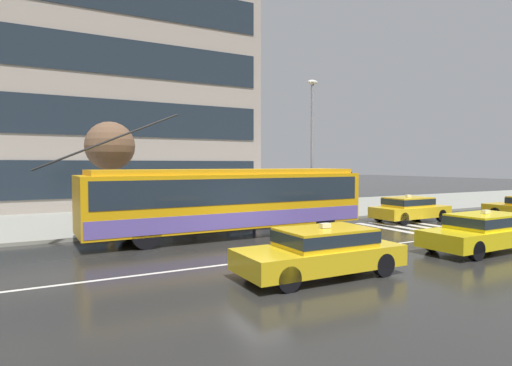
% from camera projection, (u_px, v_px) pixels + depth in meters
% --- Properties ---
extents(ground_plane, '(160.00, 160.00, 0.00)m').
position_uv_depth(ground_plane, '(265.00, 251.00, 14.40)').
color(ground_plane, '#262625').
extents(sidewalk_slab, '(80.00, 10.00, 0.14)m').
position_uv_depth(sidewalk_slab, '(176.00, 217.00, 23.15)').
color(sidewalk_slab, gray).
rests_on(sidewalk_slab, ground_plane).
extents(crosswalk_stripe_edge_near, '(0.44, 4.40, 0.01)m').
position_uv_depth(crosswalk_stripe_edge_near, '(391.00, 229.00, 19.21)').
color(crosswalk_stripe_edge_near, beige).
rests_on(crosswalk_stripe_edge_near, ground_plane).
extents(crosswalk_stripe_inner_a, '(0.44, 4.40, 0.01)m').
position_uv_depth(crosswalk_stripe_inner_a, '(405.00, 228.00, 19.64)').
color(crosswalk_stripe_inner_a, beige).
rests_on(crosswalk_stripe_inner_a, ground_plane).
extents(crosswalk_stripe_center, '(0.44, 4.40, 0.01)m').
position_uv_depth(crosswalk_stripe_center, '(418.00, 226.00, 20.07)').
color(crosswalk_stripe_center, beige).
rests_on(crosswalk_stripe_center, ground_plane).
extents(crosswalk_stripe_inner_b, '(0.44, 4.40, 0.01)m').
position_uv_depth(crosswalk_stripe_inner_b, '(431.00, 225.00, 20.49)').
color(crosswalk_stripe_inner_b, beige).
rests_on(crosswalk_stripe_inner_b, ground_plane).
extents(lane_centre_line, '(72.00, 0.14, 0.01)m').
position_uv_depth(lane_centre_line, '(284.00, 257.00, 13.34)').
color(lane_centre_line, silver).
rests_on(lane_centre_line, ground_plane).
extents(trolleybus, '(13.18, 2.69, 4.85)m').
position_uv_depth(trolleybus, '(231.00, 199.00, 17.40)').
color(trolleybus, orange).
rests_on(trolleybus, ground_plane).
extents(taxi_ahead_of_bus, '(4.24, 1.82, 1.39)m').
position_uv_depth(taxi_ahead_of_bus, '(409.00, 208.00, 21.77)').
color(taxi_ahead_of_bus, yellow).
rests_on(taxi_ahead_of_bus, ground_plane).
extents(taxi_oncoming_far, '(4.66, 1.88, 1.39)m').
position_uv_depth(taxi_oncoming_far, '(483.00, 230.00, 14.36)').
color(taxi_oncoming_far, yellow).
rests_on(taxi_oncoming_far, ground_plane).
extents(taxi_oncoming_near, '(4.49, 1.88, 1.39)m').
position_uv_depth(taxi_oncoming_near, '(322.00, 249.00, 11.12)').
color(taxi_oncoming_near, gold).
rests_on(taxi_oncoming_near, ground_plane).
extents(bus_shelter, '(3.79, 1.82, 2.58)m').
position_uv_depth(bus_shelter, '(199.00, 182.00, 20.17)').
color(bus_shelter, gray).
rests_on(bus_shelter, sidewalk_slab).
extents(pedestrian_at_shelter, '(0.49, 0.49, 1.62)m').
position_uv_depth(pedestrian_at_shelter, '(194.00, 203.00, 20.13)').
color(pedestrian_at_shelter, '#56544F').
rests_on(pedestrian_at_shelter, sidewalk_slab).
extents(pedestrian_approaching_curb, '(1.33, 1.33, 2.06)m').
position_uv_depth(pedestrian_approaching_curb, '(254.00, 189.00, 20.46)').
color(pedestrian_approaching_curb, navy).
rests_on(pedestrian_approaching_curb, sidewalk_slab).
extents(pedestrian_walking_past, '(1.11, 1.11, 1.92)m').
position_uv_depth(pedestrian_walking_past, '(130.00, 195.00, 17.60)').
color(pedestrian_walking_past, '#52594A').
rests_on(pedestrian_walking_past, sidewalk_slab).
extents(street_lamp, '(0.60, 0.32, 7.21)m').
position_uv_depth(street_lamp, '(312.00, 137.00, 22.01)').
color(street_lamp, gray).
rests_on(street_lamp, sidewalk_slab).
extents(street_tree_bare, '(2.19, 2.19, 4.73)m').
position_uv_depth(street_tree_bare, '(110.00, 148.00, 18.86)').
color(street_tree_bare, brown).
rests_on(street_tree_bare, sidewalk_slab).
extents(office_tower_corner_left, '(21.34, 14.09, 26.82)m').
position_uv_depth(office_tower_corner_left, '(94.00, 25.00, 31.52)').
color(office_tower_corner_left, '#A3968B').
rests_on(office_tower_corner_left, ground_plane).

